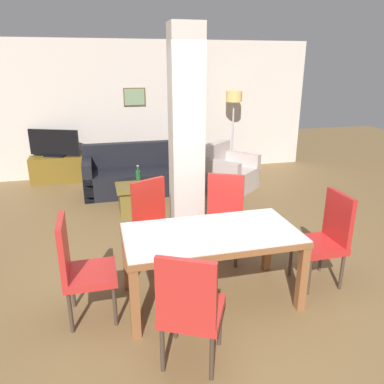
% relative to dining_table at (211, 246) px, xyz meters
% --- Properties ---
extents(ground_plane, '(18.00, 18.00, 0.00)m').
position_rel_dining_table_xyz_m(ground_plane, '(0.00, 0.00, -0.58)').
color(ground_plane, brown).
extents(back_wall, '(7.20, 0.09, 2.70)m').
position_rel_dining_table_xyz_m(back_wall, '(-0.00, 4.79, 0.77)').
color(back_wall, beige).
rests_on(back_wall, ground_plane).
extents(divider_pillar, '(0.40, 0.32, 2.70)m').
position_rel_dining_table_xyz_m(divider_pillar, '(0.09, 1.35, 0.77)').
color(divider_pillar, beige).
rests_on(divider_pillar, ground_plane).
extents(dining_table, '(1.68, 0.86, 0.74)m').
position_rel_dining_table_xyz_m(dining_table, '(0.00, 0.00, 0.00)').
color(dining_table, brown).
rests_on(dining_table, ground_plane).
extents(dining_chair_head_right, '(0.46, 0.46, 1.00)m').
position_rel_dining_table_xyz_m(dining_chair_head_right, '(1.26, 0.00, -0.04)').
color(dining_chair_head_right, red).
rests_on(dining_chair_head_right, ground_plane).
extents(dining_chair_near_left, '(0.62, 0.62, 1.00)m').
position_rel_dining_table_xyz_m(dining_chair_near_left, '(-0.41, -0.82, -0.04)').
color(dining_chair_near_left, red).
rests_on(dining_chair_near_left, ground_plane).
extents(dining_chair_head_left, '(0.46, 0.46, 1.00)m').
position_rel_dining_table_xyz_m(dining_chair_head_left, '(-1.22, 0.00, -0.04)').
color(dining_chair_head_left, '#B52724').
rests_on(dining_chair_head_left, ground_plane).
extents(dining_chair_far_left, '(0.62, 0.62, 1.00)m').
position_rel_dining_table_xyz_m(dining_chair_far_left, '(-0.41, 0.85, -0.04)').
color(dining_chair_far_left, red).
rests_on(dining_chair_far_left, ground_plane).
extents(dining_chair_far_right, '(0.62, 0.62, 1.00)m').
position_rel_dining_table_xyz_m(dining_chair_far_right, '(0.41, 0.83, -0.04)').
color(dining_chair_far_right, red).
rests_on(dining_chair_far_right, ground_plane).
extents(sofa, '(1.79, 0.89, 0.85)m').
position_rel_dining_table_xyz_m(sofa, '(-0.38, 3.55, -0.29)').
color(sofa, black).
rests_on(sofa, ground_plane).
extents(armchair, '(1.26, 1.25, 0.84)m').
position_rel_dining_table_xyz_m(armchair, '(1.30, 3.23, -0.29)').
color(armchair, '#BCABA5').
rests_on(armchair, ground_plane).
extents(coffee_table, '(0.55, 0.57, 0.44)m').
position_rel_dining_table_xyz_m(coffee_table, '(-0.49, 2.50, -0.36)').
color(coffee_table, brown).
rests_on(coffee_table, ground_plane).
extents(bottle, '(0.08, 0.08, 0.29)m').
position_rel_dining_table_xyz_m(bottle, '(-0.40, 2.63, -0.04)').
color(bottle, '#194C23').
rests_on(bottle, coffee_table).
extents(tv_stand, '(1.00, 0.40, 0.52)m').
position_rel_dining_table_xyz_m(tv_stand, '(-1.81, 4.51, -0.33)').
color(tv_stand, brown).
rests_on(tv_stand, ground_plane).
extents(tv_screen, '(0.95, 0.44, 0.53)m').
position_rel_dining_table_xyz_m(tv_screen, '(-1.81, 4.51, 0.19)').
color(tv_screen, black).
rests_on(tv_screen, tv_stand).
extents(floor_lamp, '(0.33, 0.33, 1.71)m').
position_rel_dining_table_xyz_m(floor_lamp, '(1.83, 4.39, 0.86)').
color(floor_lamp, '#B7B7BC').
rests_on(floor_lamp, ground_plane).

